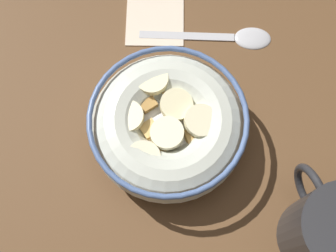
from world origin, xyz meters
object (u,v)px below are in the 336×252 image
(cereal_bowl, at_px, (168,126))
(coffee_mug, at_px, (330,231))
(spoon, at_px, (235,37))
(folded_napkin, at_px, (155,4))

(cereal_bowl, xyz_separation_m, coffee_mug, (-0.16, -0.11, 0.02))
(spoon, bearing_deg, folded_napkin, 43.62)
(coffee_mug, bearing_deg, cereal_bowl, 33.87)
(coffee_mug, xyz_separation_m, folded_napkin, (0.33, 0.06, -0.04))
(cereal_bowl, relative_size, coffee_mug, 1.49)
(folded_napkin, bearing_deg, cereal_bowl, 164.94)
(cereal_bowl, bearing_deg, folded_napkin, -15.06)
(spoon, distance_m, folded_napkin, 0.11)
(cereal_bowl, height_order, coffee_mug, coffee_mug)
(cereal_bowl, relative_size, spoon, 1.07)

